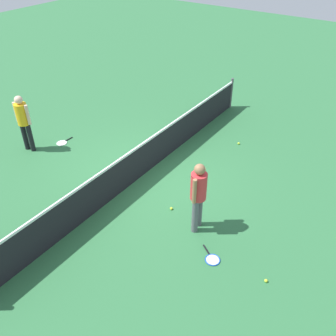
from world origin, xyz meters
TOP-DOWN VIEW (x-y plane):
  - ground_plane at (0.00, 0.00)m, footprint 40.00×40.00m
  - court_net at (0.00, 0.00)m, footprint 10.09×0.09m
  - player_near_side at (-0.97, -2.21)m, footprint 0.53×0.38m
  - player_far_side at (-0.96, 3.52)m, footprint 0.39×0.53m
  - tennis_racket_near_player at (-1.57, -2.94)m, footprint 0.47×0.58m
  - tennis_racket_far_player at (-0.17, 3.03)m, footprint 0.59×0.32m
  - tennis_ball_by_net at (2.82, -1.41)m, footprint 0.07×0.07m
  - tennis_ball_midcourt at (-1.47, -4.06)m, footprint 0.07×0.07m
  - tennis_ball_baseline at (-0.79, -1.41)m, footprint 0.07×0.07m

SIDE VIEW (x-z plane):
  - ground_plane at x=0.00m, z-range 0.00..0.00m
  - tennis_racket_near_player at x=-1.57m, z-range 0.00..0.03m
  - tennis_racket_far_player at x=-0.17m, z-range 0.00..0.03m
  - tennis_ball_by_net at x=2.82m, z-range 0.00..0.07m
  - tennis_ball_midcourt at x=-1.47m, z-range 0.00..0.07m
  - tennis_ball_baseline at x=-0.79m, z-range 0.00..0.07m
  - court_net at x=0.00m, z-range -0.03..1.04m
  - player_near_side at x=-0.97m, z-range 0.16..1.86m
  - player_far_side at x=-0.96m, z-range 0.16..1.86m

